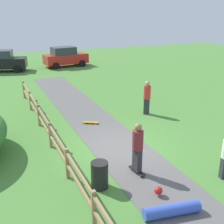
# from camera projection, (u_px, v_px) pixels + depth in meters

# --- Properties ---
(ground_plane) EXTENTS (60.00, 60.00, 0.00)m
(ground_plane) POSITION_uv_depth(u_px,v_px,m) (120.00, 148.00, 12.13)
(ground_plane) COLOR #4C8438
(asphalt_path) EXTENTS (2.40, 28.00, 0.02)m
(asphalt_path) POSITION_uv_depth(u_px,v_px,m) (120.00, 148.00, 12.12)
(asphalt_path) COLOR #605E5B
(asphalt_path) RESTS_ON ground_plane
(wooden_fence) EXTENTS (0.12, 18.12, 1.10)m
(wooden_fence) POSITION_uv_depth(u_px,v_px,m) (58.00, 145.00, 10.91)
(wooden_fence) COLOR #997A51
(wooden_fence) RESTS_ON ground_plane
(trash_bin) EXTENTS (0.56, 0.56, 0.90)m
(trash_bin) POSITION_uv_depth(u_px,v_px,m) (100.00, 175.00, 9.36)
(trash_bin) COLOR black
(trash_bin) RESTS_ON ground_plane
(skater_riding) EXTENTS (0.42, 0.82, 1.86)m
(skater_riding) POSITION_uv_depth(u_px,v_px,m) (138.00, 146.00, 9.95)
(skater_riding) COLOR black
(skater_riding) RESTS_ON asphalt_path
(skater_fallen) EXTENTS (1.69, 1.37, 0.36)m
(skater_fallen) POSITION_uv_depth(u_px,v_px,m) (171.00, 208.00, 8.19)
(skater_fallen) COLOR blue
(skater_fallen) RESTS_ON asphalt_path
(skateboard_loose) EXTENTS (0.79, 0.58, 0.08)m
(skateboard_loose) POSITION_uv_depth(u_px,v_px,m) (90.00, 122.00, 14.62)
(skateboard_loose) COLOR #BF8C19
(skateboard_loose) RESTS_ON asphalt_path
(bystander_red) EXTENTS (0.53, 0.53, 1.85)m
(bystander_red) POSITION_uv_depth(u_px,v_px,m) (147.00, 96.00, 15.70)
(bystander_red) COLOR #2D2D33
(bystander_red) RESTS_ON ground_plane
(parked_car_black) EXTENTS (4.50, 2.79, 1.92)m
(parked_car_black) POSITION_uv_depth(u_px,v_px,m) (2.00, 61.00, 26.39)
(parked_car_black) COLOR black
(parked_car_black) RESTS_ON ground_plane
(parked_car_red) EXTENTS (4.35, 2.33, 1.92)m
(parked_car_red) POSITION_uv_depth(u_px,v_px,m) (65.00, 57.00, 28.62)
(parked_car_red) COLOR red
(parked_car_red) RESTS_ON ground_plane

